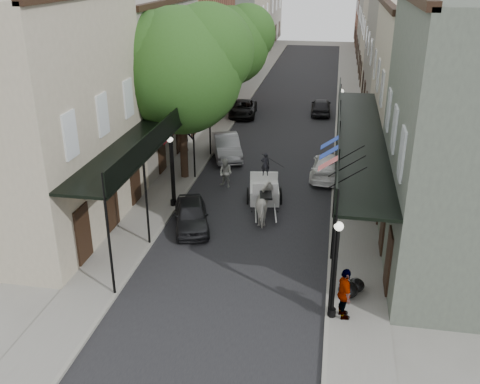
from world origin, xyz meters
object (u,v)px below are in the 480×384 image
at_px(tree_near, 188,65).
at_px(car_right_far, 321,106).
at_px(pedestrian_sidewalk_right, 345,294).
at_px(car_left_far, 243,109).
at_px(horse, 266,205).
at_px(car_left_mid, 226,146).
at_px(pedestrian_sidewalk_left, 185,137).
at_px(tree_far, 235,42).
at_px(car_right_near, 328,166).
at_px(car_left_near, 191,215).
at_px(lamppost_left, 172,170).
at_px(pedestrian_walking, 226,173).
at_px(carriage, 264,178).
at_px(lamppost_right_far, 340,115).
at_px(lamppost_right_near, 335,269).

relative_size(tree_near, car_right_far, 2.47).
xyz_separation_m(tree_near, pedestrian_sidewalk_right, (8.68, -12.18, -5.40)).
distance_m(tree_near, car_left_far, 15.03).
xyz_separation_m(horse, car_left_mid, (-3.71, 8.73, -0.14)).
xyz_separation_m(pedestrian_sidewalk_left, car_left_mid, (2.86, -0.45, -0.36)).
distance_m(tree_far, car_left_far, 5.26).
distance_m(pedestrian_sidewalk_right, car_right_near, 13.74).
bearing_deg(car_right_near, car_left_near, 54.83).
bearing_deg(lamppost_left, tree_near, 91.34).
height_order(horse, car_left_near, horse).
xyz_separation_m(pedestrian_walking, car_left_mid, (-0.94, 4.84, -0.09)).
bearing_deg(car_left_far, tree_far, 159.73).
bearing_deg(car_left_near, pedestrian_walking, 65.86).
relative_size(tree_far, pedestrian_sidewalk_left, 4.44).
relative_size(tree_far, car_right_near, 1.88).
xyz_separation_m(tree_far, carriage, (4.57, -16.21, -4.70)).
bearing_deg(tree_near, lamppost_right_far, 43.31).
height_order(lamppost_right_far, car_left_near, lamppost_right_far).
distance_m(lamppost_left, lamppost_right_far, 14.53).
height_order(lamppost_left, pedestrian_sidewalk_right, lamppost_left).
relative_size(pedestrian_sidewalk_left, car_left_mid, 0.44).
distance_m(tree_far, car_right_far, 8.73).
relative_size(lamppost_left, pedestrian_sidewalk_right, 1.91).
height_order(car_left_mid, car_right_near, car_left_mid).
relative_size(pedestrian_sidewalk_left, car_right_far, 0.50).
bearing_deg(lamppost_right_far, car_left_far, 142.07).
distance_m(carriage, car_left_near, 4.95).
height_order(pedestrian_sidewalk_left, car_left_near, pedestrian_sidewalk_left).
xyz_separation_m(car_left_near, car_left_far, (-1.00, 20.00, -0.03)).
distance_m(lamppost_right_near, pedestrian_walking, 12.78).
xyz_separation_m(horse, pedestrian_sidewalk_right, (3.71, -7.27, 0.21)).
height_order(lamppost_right_far, horse, lamppost_right_far).
bearing_deg(lamppost_right_near, pedestrian_sidewalk_left, 121.05).
distance_m(pedestrian_walking, car_left_far, 14.92).
bearing_deg(pedestrian_walking, car_left_mid, 124.23).
bearing_deg(tree_far, pedestrian_walking, -81.50).
height_order(horse, pedestrian_sidewalk_left, pedestrian_sidewalk_left).
relative_size(pedestrian_walking, car_left_near, 0.43).
bearing_deg(tree_far, car_left_mid, -82.70).
xyz_separation_m(tree_near, lamppost_right_near, (8.30, -12.18, -4.44)).
relative_size(car_left_near, car_right_far, 0.98).
distance_m(pedestrian_walking, pedestrian_sidewalk_left, 6.51).
height_order(lamppost_left, carriage, lamppost_left).
bearing_deg(pedestrian_sidewalk_left, pedestrian_sidewalk_right, 114.83).
bearing_deg(carriage, tree_near, 144.59).
relative_size(lamppost_left, car_right_near, 0.81).
relative_size(carriage, pedestrian_sidewalk_left, 1.51).
bearing_deg(car_left_mid, car_right_near, -37.94).
height_order(horse, carriage, carriage).
xyz_separation_m(horse, pedestrian_sidewalk_left, (-6.57, 9.17, 0.21)).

